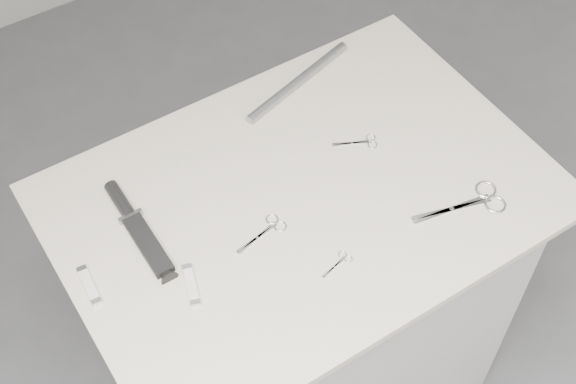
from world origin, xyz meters
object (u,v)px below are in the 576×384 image
sheathed_knife (135,224)px  pocket_knife_a (89,286)px  plinth (300,308)px  large_shears (477,201)px  metal_rail (298,82)px  pocket_knife_b (191,285)px  embroidery_scissors_b (362,142)px  embroidery_scissors_a (268,229)px  tiny_scissors (339,262)px

sheathed_knife → pocket_knife_a: bearing=120.8°
plinth → sheathed_knife: bearing=160.8°
large_shears → pocket_knife_a: (-0.75, 0.24, 0.00)m
large_shears → metal_rail: bearing=117.4°
pocket_knife_a → pocket_knife_b: size_ratio=0.99×
plinth → sheathed_knife: (-0.33, 0.11, 0.48)m
plinth → metal_rail: (0.16, 0.27, 0.48)m
plinth → embroidery_scissors_b: (0.18, 0.05, 0.47)m
embroidery_scissors_b → embroidery_scissors_a: bearing=-137.9°
sheathed_knife → pocket_knife_b: bearing=-171.4°
embroidery_scissors_a → pocket_knife_a: 0.36m
metal_rail → pocket_knife_b: bearing=-143.6°
large_shears → embroidery_scissors_a: 0.43m
tiny_scissors → large_shears: bearing=-19.2°
embroidery_scissors_a → embroidery_scissors_b: (0.29, 0.09, -0.00)m
tiny_scissors → metal_rail: size_ratio=0.23×
pocket_knife_a → pocket_knife_b: bearing=-118.2°
embroidery_scissors_a → sheathed_knife: bearing=134.4°
embroidery_scissors_b → large_shears: bearing=-42.5°
embroidery_scissors_a → pocket_knife_a: (-0.35, 0.07, 0.00)m
plinth → embroidery_scissors_a: bearing=-161.6°
metal_rail → plinth: bearing=-121.2°
pocket_knife_b → sheathed_knife: bearing=25.4°
sheathed_knife → pocket_knife_b: size_ratio=2.71×
tiny_scissors → sheathed_knife: size_ratio=0.29×
large_shears → metal_rail: (-0.12, 0.48, 0.01)m
plinth → tiny_scissors: bearing=-100.7°
large_shears → embroidery_scissors_b: bearing=124.8°
tiny_scissors → pocket_knife_b: 0.29m
plinth → tiny_scissors: 0.50m
large_shears → pocket_knife_a: size_ratio=2.17×
pocket_knife_a → plinth: bearing=-89.9°
tiny_scissors → embroidery_scissors_a: bearing=104.6°
tiny_scissors → embroidery_scissors_b: bearing=32.4°
embroidery_scissors_a → pocket_knife_b: (-0.19, -0.03, 0.00)m
plinth → pocket_knife_a: bearing=175.8°
embroidery_scissors_b → tiny_scissors: same height
metal_rail → large_shears: bearing=-75.7°
plinth → embroidery_scissors_b: embroidery_scissors_b is taller
large_shears → pocket_knife_b: pocket_knife_b is taller
embroidery_scissors_b → sheathed_knife: 0.51m
plinth → embroidery_scissors_a: 0.49m
pocket_knife_a → pocket_knife_b: same height
embroidery_scissors_b → sheathed_knife: size_ratio=0.38×
pocket_knife_b → metal_rail: (0.46, 0.34, 0.00)m
large_shears → sheathed_knife: 0.69m
pocket_knife_a → tiny_scissors: bearing=-111.9°
large_shears → pocket_knife_b: (-0.59, 0.14, 0.00)m
plinth → pocket_knife_a: (-0.46, 0.03, 0.48)m
large_shears → tiny_scissors: large_shears is taller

